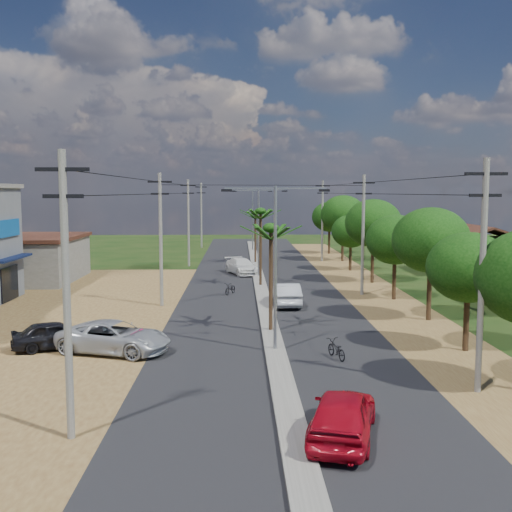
% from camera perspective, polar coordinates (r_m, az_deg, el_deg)
% --- Properties ---
extents(ground, '(160.00, 160.00, 0.00)m').
position_cam_1_polar(ground, '(29.31, 1.82, -9.17)').
color(ground, black).
rests_on(ground, ground).
extents(road, '(12.00, 110.00, 0.04)m').
position_cam_1_polar(road, '(43.94, 0.66, -3.98)').
color(road, black).
rests_on(road, ground).
extents(median, '(1.00, 90.00, 0.18)m').
position_cam_1_polar(median, '(46.88, 0.52, -3.25)').
color(median, '#605E56').
rests_on(median, ground).
extents(dirt_lot_west, '(18.00, 46.00, 0.04)m').
position_cam_1_polar(dirt_lot_west, '(39.35, -21.41, -5.60)').
color(dirt_lot_west, brown).
rests_on(dirt_lot_west, ground).
extents(dirt_shoulder_east, '(5.00, 90.00, 0.03)m').
position_cam_1_polar(dirt_shoulder_east, '(45.07, 11.55, -3.85)').
color(dirt_shoulder_east, brown).
rests_on(dirt_shoulder_east, ground).
extents(low_shed, '(10.40, 10.40, 3.95)m').
position_cam_1_polar(low_shed, '(55.98, -21.74, -0.22)').
color(low_shed, '#605E56').
rests_on(low_shed, ground).
extents(house_east_far, '(7.60, 7.50, 4.60)m').
position_cam_1_polar(house_east_far, '(60.86, 20.33, 0.71)').
color(house_east_far, gray).
rests_on(house_east_far, ground).
extents(tree_east_b, '(4.00, 4.00, 5.83)m').
position_cam_1_polar(tree_east_b, '(30.50, 19.57, -1.04)').
color(tree_east_b, black).
rests_on(tree_east_b, ground).
extents(tree_east_c, '(4.60, 4.60, 6.83)m').
position_cam_1_polar(tree_east_c, '(37.13, 16.31, 1.45)').
color(tree_east_c, black).
rests_on(tree_east_c, ground).
extents(tree_east_d, '(4.20, 4.20, 6.13)m').
position_cam_1_polar(tree_east_d, '(43.79, 13.11, 1.52)').
color(tree_east_d, black).
rests_on(tree_east_d, ground).
extents(tree_east_e, '(4.80, 4.80, 7.14)m').
position_cam_1_polar(tree_east_e, '(51.55, 11.10, 3.07)').
color(tree_east_e, black).
rests_on(tree_east_e, ground).
extents(tree_east_f, '(3.80, 3.80, 5.52)m').
position_cam_1_polar(tree_east_f, '(59.36, 9.01, 2.34)').
color(tree_east_f, black).
rests_on(tree_east_f, ground).
extents(tree_east_g, '(5.00, 5.00, 7.38)m').
position_cam_1_polar(tree_east_g, '(67.26, 8.29, 3.94)').
color(tree_east_g, black).
rests_on(tree_east_g, ground).
extents(tree_east_h, '(4.40, 4.40, 6.52)m').
position_cam_1_polar(tree_east_h, '(75.13, 7.01, 3.72)').
color(tree_east_h, black).
rests_on(tree_east_h, ground).
extents(palm_median_near, '(2.00, 2.00, 6.15)m').
position_cam_1_polar(palm_median_near, '(32.34, 1.43, 2.24)').
color(palm_median_near, black).
rests_on(palm_median_near, ground).
extents(palm_median_mid, '(2.00, 2.00, 6.55)m').
position_cam_1_polar(palm_median_mid, '(48.29, 0.44, 3.95)').
color(palm_median_mid, black).
rests_on(palm_median_mid, ground).
extents(palm_median_far, '(2.00, 2.00, 5.85)m').
position_cam_1_polar(palm_median_far, '(64.29, -0.06, 3.92)').
color(palm_median_far, black).
rests_on(palm_median_far, ground).
extents(streetlight_near, '(5.10, 0.18, 8.00)m').
position_cam_1_polar(streetlight_near, '(28.43, 1.85, 0.18)').
color(streetlight_near, gray).
rests_on(streetlight_near, ground).
extents(streetlight_mid, '(5.10, 0.18, 8.00)m').
position_cam_1_polar(streetlight_mid, '(53.33, 0.25, 2.96)').
color(streetlight_mid, gray).
rests_on(streetlight_mid, ground).
extents(streetlight_far, '(5.10, 0.18, 8.00)m').
position_cam_1_polar(streetlight_far, '(78.30, -0.33, 3.97)').
color(streetlight_far, gray).
rests_on(streetlight_far, ground).
extents(utility_pole_w_a, '(1.60, 0.24, 9.00)m').
position_cam_1_polar(utility_pole_w_a, '(19.21, -17.61, -3.06)').
color(utility_pole_w_a, '#605E56').
rests_on(utility_pole_w_a, ground).
extents(utility_pole_w_b, '(1.60, 0.24, 9.00)m').
position_cam_1_polar(utility_pole_w_b, '(40.68, -9.07, 1.86)').
color(utility_pole_w_b, '#605E56').
rests_on(utility_pole_w_b, ground).
extents(utility_pole_w_c, '(1.60, 0.24, 9.00)m').
position_cam_1_polar(utility_pole_w_c, '(62.52, -6.45, 3.36)').
color(utility_pole_w_c, '#605E56').
rests_on(utility_pole_w_c, ground).
extents(utility_pole_w_d, '(1.60, 0.24, 9.00)m').
position_cam_1_polar(utility_pole_w_d, '(83.45, -5.23, 4.06)').
color(utility_pole_w_d, '#605E56').
rests_on(utility_pole_w_d, ground).
extents(utility_pole_e_a, '(1.60, 0.24, 9.00)m').
position_cam_1_polar(utility_pole_e_a, '(24.23, 20.74, -1.32)').
color(utility_pole_e_a, '#605E56').
rests_on(utility_pole_e_a, ground).
extents(utility_pole_e_b, '(1.60, 0.24, 9.00)m').
position_cam_1_polar(utility_pole_e_b, '(45.27, 10.16, 2.26)').
color(utility_pole_e_b, '#605E56').
rests_on(utility_pole_e_b, ground).
extents(utility_pole_e_c, '(1.60, 0.24, 9.00)m').
position_cam_1_polar(utility_pole_e_c, '(66.92, 6.34, 3.54)').
color(utility_pole_e_c, '#605E56').
rests_on(utility_pole_e_c, ground).
extents(car_red_near, '(3.09, 5.02, 1.60)m').
position_cam_1_polar(car_red_near, '(19.47, 8.25, -14.79)').
color(car_red_near, maroon).
rests_on(car_red_near, ground).
extents(car_silver_mid, '(1.70, 4.75, 1.56)m').
position_cam_1_polar(car_silver_mid, '(40.80, 2.95, -3.69)').
color(car_silver_mid, '#A6AAAE').
rests_on(car_silver_mid, ground).
extents(car_white_far, '(3.63, 5.42, 1.46)m').
position_cam_1_polar(car_white_far, '(56.14, -1.36, -1.04)').
color(car_white_far, silver).
rests_on(car_white_far, ground).
extents(car_parked_silver, '(5.97, 4.05, 1.52)m').
position_cam_1_polar(car_parked_silver, '(29.74, -13.34, -7.60)').
color(car_parked_silver, '#A6AAAE').
rests_on(car_parked_silver, ground).
extents(car_parked_dark, '(4.40, 3.03, 1.39)m').
position_cam_1_polar(car_parked_dark, '(31.27, -18.60, -7.20)').
color(car_parked_dark, black).
rests_on(car_parked_dark, ground).
extents(moto_rider_east, '(1.06, 1.78, 0.89)m').
position_cam_1_polar(moto_rider_east, '(28.27, 7.65, -8.86)').
color(moto_rider_east, black).
rests_on(moto_rider_east, ground).
extents(moto_rider_west_a, '(1.21, 1.80, 0.89)m').
position_cam_1_polar(moto_rider_west_a, '(45.21, -2.45, -3.15)').
color(moto_rider_west_a, black).
rests_on(moto_rider_west_a, ground).
extents(moto_rider_west_b, '(0.85, 1.55, 0.90)m').
position_cam_1_polar(moto_rider_west_b, '(57.88, -1.69, -1.10)').
color(moto_rider_west_b, black).
rests_on(moto_rider_west_b, ground).
extents(roadside_sign, '(0.46, 1.28, 1.09)m').
position_cam_1_polar(roadside_sign, '(29.48, -11.27, -8.11)').
color(roadside_sign, maroon).
rests_on(roadside_sign, ground).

